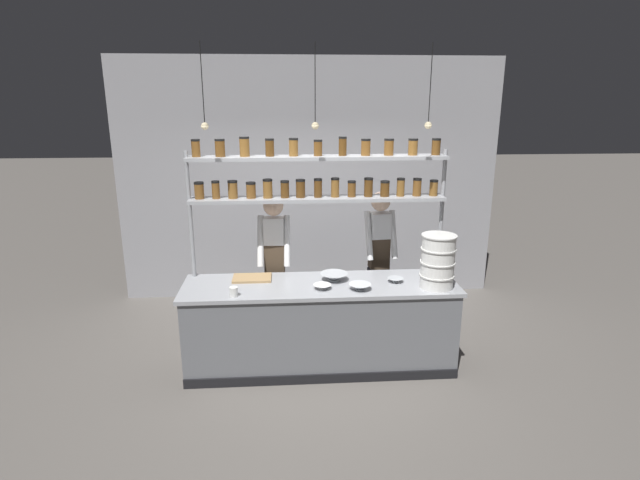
% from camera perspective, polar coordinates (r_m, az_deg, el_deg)
% --- Properties ---
extents(ground_plane, '(40.00, 40.00, 0.00)m').
position_cam_1_polar(ground_plane, '(5.50, 0.03, -14.02)').
color(ground_plane, '#5B5651').
extents(back_wall, '(5.20, 0.12, 3.28)m').
position_cam_1_polar(back_wall, '(6.94, -1.21, 6.77)').
color(back_wall, '#939399').
rests_on(back_wall, ground_plane).
extents(prep_counter, '(2.80, 0.76, 0.92)m').
position_cam_1_polar(prep_counter, '(5.28, 0.04, -9.70)').
color(prep_counter, slate).
rests_on(prep_counter, ground_plane).
extents(spice_shelf_unit, '(2.68, 0.28, 2.38)m').
position_cam_1_polar(spice_shelf_unit, '(5.16, -0.36, 6.58)').
color(spice_shelf_unit, '#999BA0').
rests_on(spice_shelf_unit, ground_plane).
extents(chef_left, '(0.37, 0.31, 1.73)m').
position_cam_1_polar(chef_left, '(5.58, -5.20, -2.29)').
color(chef_left, black).
rests_on(chef_left, ground_plane).
extents(chef_center, '(0.38, 0.31, 1.73)m').
position_cam_1_polar(chef_center, '(5.83, 6.76, -1.55)').
color(chef_center, black).
rests_on(chef_center, ground_plane).
extents(container_stack, '(0.35, 0.35, 0.54)m').
position_cam_1_polar(container_stack, '(5.06, 13.30, -2.39)').
color(container_stack, white).
rests_on(container_stack, prep_counter).
extents(cutting_board, '(0.40, 0.26, 0.02)m').
position_cam_1_polar(cutting_board, '(5.27, -7.77, -4.33)').
color(cutting_board, '#A88456').
rests_on(cutting_board, prep_counter).
extents(prep_bowl_near_left, '(0.29, 0.29, 0.08)m').
position_cam_1_polar(prep_bowl_near_left, '(5.18, 1.61, -4.24)').
color(prep_bowl_near_left, '#B2B7BC').
rests_on(prep_bowl_near_left, prep_counter).
extents(prep_bowl_center_front, '(0.22, 0.22, 0.06)m').
position_cam_1_polar(prep_bowl_center_front, '(4.95, 4.57, -5.36)').
color(prep_bowl_center_front, silver).
rests_on(prep_bowl_center_front, prep_counter).
extents(prep_bowl_center_back, '(0.17, 0.17, 0.05)m').
position_cam_1_polar(prep_bowl_center_back, '(5.20, 8.60, -4.55)').
color(prep_bowl_center_back, '#B2B7BC').
rests_on(prep_bowl_center_back, prep_counter).
extents(prep_bowl_near_right, '(0.18, 0.18, 0.05)m').
position_cam_1_polar(prep_bowl_near_right, '(4.95, 0.25, -5.38)').
color(prep_bowl_near_right, white).
rests_on(prep_bowl_near_right, prep_counter).
extents(serving_cup_front, '(0.08, 0.08, 0.09)m').
position_cam_1_polar(serving_cup_front, '(4.85, -9.83, -5.84)').
color(serving_cup_front, silver).
rests_on(serving_cup_front, prep_counter).
extents(pendant_light_row, '(2.16, 0.07, 0.77)m').
position_cam_1_polar(pendant_light_row, '(4.77, -0.32, 13.46)').
color(pendant_light_row, black).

